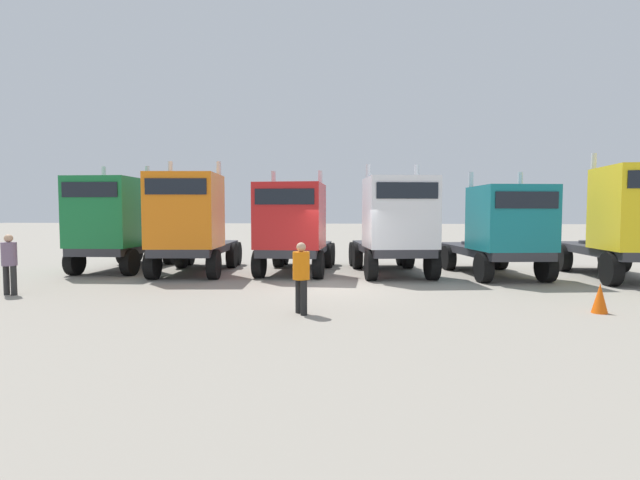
# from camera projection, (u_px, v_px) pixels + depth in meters

# --- Properties ---
(ground) EXTENTS (200.00, 200.00, 0.00)m
(ground) POSITION_uv_depth(u_px,v_px,m) (339.00, 287.00, 14.74)
(ground) COLOR gray
(semi_truck_green) EXTENTS (2.89, 6.36, 4.37)m
(semi_truck_green) POSITION_uv_depth(u_px,v_px,m) (116.00, 223.00, 18.59)
(semi_truck_green) COLOR #333338
(semi_truck_green) RESTS_ON ground
(semi_truck_orange) EXTENTS (3.27, 6.13, 4.42)m
(semi_truck_orange) POSITION_uv_depth(u_px,v_px,m) (191.00, 224.00, 17.43)
(semi_truck_orange) COLOR #333338
(semi_truck_orange) RESTS_ON ground
(semi_truck_red) EXTENTS (2.58, 5.79, 4.08)m
(semi_truck_red) POSITION_uv_depth(u_px,v_px,m) (294.00, 228.00, 17.71)
(semi_truck_red) COLOR #333338
(semi_truck_red) RESTS_ON ground
(semi_truck_white) EXTENTS (3.54, 6.20, 4.27)m
(semi_truck_white) POSITION_uv_depth(u_px,v_px,m) (395.00, 226.00, 17.21)
(semi_truck_white) COLOR #333338
(semi_truck_white) RESTS_ON ground
(semi_truck_teal) EXTENTS (3.51, 6.28, 3.93)m
(semi_truck_teal) POSITION_uv_depth(u_px,v_px,m) (501.00, 231.00, 16.76)
(semi_truck_teal) COLOR #333338
(semi_truck_teal) RESTS_ON ground
(semi_truck_yellow) EXTENTS (2.59, 6.36, 4.54)m
(semi_truck_yellow) POSITION_uv_depth(u_px,v_px,m) (630.00, 223.00, 15.84)
(semi_truck_yellow) COLOR #333338
(semi_truck_yellow) RESTS_ON ground
(visitor_in_hivis) EXTENTS (0.56, 0.56, 1.69)m
(visitor_in_hivis) POSITION_uv_depth(u_px,v_px,m) (301.00, 273.00, 10.71)
(visitor_in_hivis) COLOR black
(visitor_in_hivis) RESTS_ON ground
(visitor_with_camera) EXTENTS (0.46, 0.46, 1.77)m
(visitor_with_camera) POSITION_uv_depth(u_px,v_px,m) (9.00, 260.00, 13.23)
(visitor_with_camera) COLOR #272727
(visitor_with_camera) RESTS_ON ground
(traffic_cone_far) EXTENTS (0.36, 0.36, 0.71)m
(traffic_cone_far) POSITION_uv_depth(u_px,v_px,m) (600.00, 298.00, 10.84)
(traffic_cone_far) COLOR #F2590C
(traffic_cone_far) RESTS_ON ground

